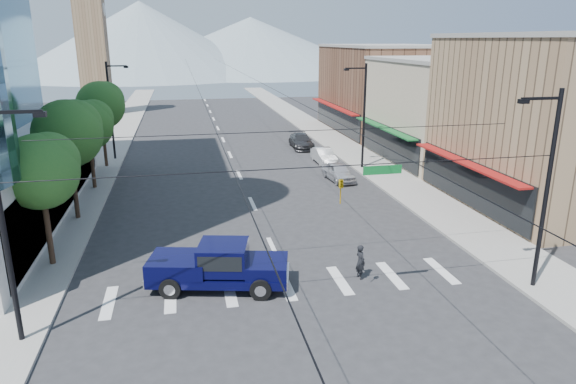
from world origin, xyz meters
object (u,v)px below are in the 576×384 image
parked_car_far (301,141)px  pedestrian (360,262)px  pickup_truck (218,265)px  parked_car_near (338,172)px  parked_car_mid (324,156)px

parked_car_far → pedestrian: bearing=-96.1°
pickup_truck → parked_car_near: (10.83, 16.68, -0.41)m
parked_car_near → parked_car_mid: (0.46, 6.03, -0.01)m
pedestrian → parked_car_far: pedestrian is taller
parked_car_mid → pedestrian: bearing=-102.7°
parked_car_near → parked_car_far: bearing=84.4°
pedestrian → parked_car_near: bearing=-25.9°
pickup_truck → parked_car_far: 31.69m
parked_car_near → parked_car_mid: 6.05m
pickup_truck → pedestrian: size_ratio=3.96×
pickup_truck → pedestrian: pickup_truck is taller
pickup_truck → parked_car_far: pickup_truck is taller
pickup_truck → parked_car_far: bearing=83.2°
pedestrian → parked_car_near: (4.19, 17.06, -0.14)m
parked_car_far → parked_car_mid: bearing=-84.4°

